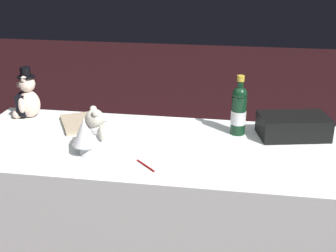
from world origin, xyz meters
The scene contains 7 objects.
reception_table centered at (0.00, 0.00, 0.37)m, with size 2.01×0.76×0.75m, color white.
teddy_bear_groom centered at (-0.82, 0.26, 0.86)m, with size 0.15×0.16×0.28m.
teddy_bear_bride centered at (-0.32, -0.13, 0.84)m, with size 0.21×0.18×0.22m.
champagne_bottle centered at (0.32, 0.20, 0.88)m, with size 0.08×0.08×0.30m.
signing_pen centered at (-0.06, -0.22, 0.75)m, with size 0.10×0.10×0.01m.
gift_case_black centered at (0.59, 0.20, 0.80)m, with size 0.37×0.26×0.11m.
guestbook centered at (-0.49, 0.19, 0.76)m, with size 0.19×0.26×0.02m, color tan.
Camera 1 is at (0.30, -1.86, 1.62)m, focal length 46.49 mm.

